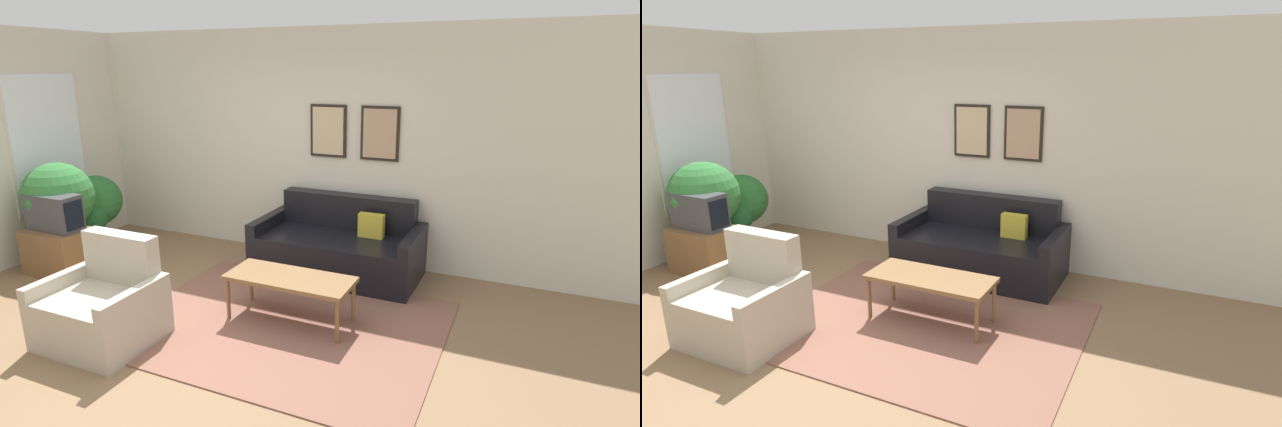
% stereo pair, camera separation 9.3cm
% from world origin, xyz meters
% --- Properties ---
extents(ground_plane, '(16.00, 16.00, 0.00)m').
position_xyz_m(ground_plane, '(0.00, 0.00, 0.00)').
color(ground_plane, '#846647').
extents(area_rug, '(2.81, 2.15, 0.01)m').
position_xyz_m(area_rug, '(0.66, 0.68, 0.01)').
color(area_rug, brown).
rests_on(area_rug, ground_plane).
extents(wall_back, '(8.00, 0.09, 2.70)m').
position_xyz_m(wall_back, '(0.01, 2.48, 1.35)').
color(wall_back, beige).
rests_on(wall_back, ground_plane).
extents(couch, '(1.83, 0.90, 0.85)m').
position_xyz_m(couch, '(0.67, 2.01, 0.30)').
color(couch, black).
rests_on(couch, ground_plane).
extents(coffee_table, '(1.16, 0.48, 0.44)m').
position_xyz_m(coffee_table, '(0.68, 0.78, 0.40)').
color(coffee_table, brown).
rests_on(coffee_table, ground_plane).
extents(tv_stand, '(0.70, 0.48, 0.52)m').
position_xyz_m(tv_stand, '(-2.22, 0.75, 0.26)').
color(tv_stand, brown).
rests_on(tv_stand, ground_plane).
extents(tv, '(0.62, 0.28, 0.40)m').
position_xyz_m(tv, '(-2.22, 0.75, 0.72)').
color(tv, '#424247').
rests_on(tv, tv_stand).
extents(armchair, '(0.90, 0.76, 0.88)m').
position_xyz_m(armchair, '(-0.63, -0.14, 0.29)').
color(armchair, '#B2A893').
rests_on(armchair, ground_plane).
extents(potted_plant_tall, '(0.79, 0.79, 1.21)m').
position_xyz_m(potted_plant_tall, '(-2.42, 0.99, 0.79)').
color(potted_plant_tall, slate).
rests_on(potted_plant_tall, ground_plane).
extents(potted_plant_by_window, '(0.63, 0.63, 0.95)m').
position_xyz_m(potted_plant_by_window, '(-2.45, 1.54, 0.62)').
color(potted_plant_by_window, '#935638').
rests_on(potted_plant_by_window, ground_plane).
extents(potted_plant_small, '(0.44, 0.44, 0.70)m').
position_xyz_m(potted_plant_small, '(-2.36, 1.32, 0.44)').
color(potted_plant_small, slate).
rests_on(potted_plant_small, ground_plane).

